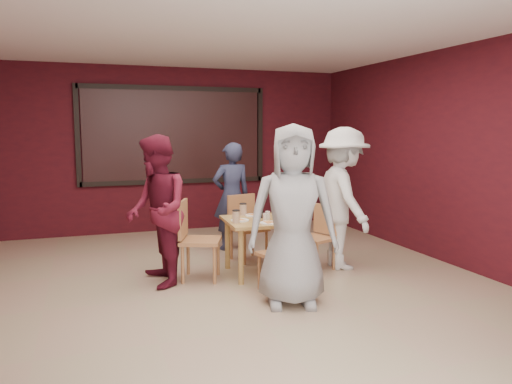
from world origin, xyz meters
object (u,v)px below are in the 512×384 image
object	(u,v)px
chair_front	(284,250)
chair_left	(194,235)
diner_left	(157,211)
diner_right	(343,198)
chair_back	(246,223)
chair_right	(320,233)
diner_back	(232,196)
dining_table	(261,225)
diner_front	(293,216)

from	to	relation	value
chair_front	chair_left	distance (m)	1.13
diner_left	diner_right	world-z (taller)	diner_right
chair_back	chair_right	world-z (taller)	chair_back
chair_front	chair_back	distance (m)	1.46
chair_left	chair_right	distance (m)	1.60
chair_front	diner_left	size ratio (longest dim) A/B	0.48
chair_front	diner_back	bearing A→B (deg)	89.37
chair_front	chair_right	xyz separation A→B (m)	(0.78, 0.70, -0.01)
chair_front	diner_right	distance (m)	1.34
chair_back	chair_left	xyz separation A→B (m)	(-0.86, -0.67, 0.03)
chair_left	diner_right	world-z (taller)	diner_right
diner_back	chair_front	bearing A→B (deg)	86.41
dining_table	diner_left	bearing A→B (deg)	-178.97
diner_front	dining_table	bearing A→B (deg)	104.23
chair_left	diner_back	world-z (taller)	diner_back
chair_right	chair_left	bearing A→B (deg)	177.20
chair_left	diner_front	distance (m)	1.43
chair_back	chair_right	xyz separation A→B (m)	(0.74, -0.75, -0.04)
chair_left	chair_front	bearing A→B (deg)	-43.77
chair_right	diner_left	distance (m)	2.07
chair_back	diner_back	world-z (taller)	diner_back
dining_table	diner_right	bearing A→B (deg)	-3.29
chair_front	chair_right	world-z (taller)	chair_front
chair_front	chair_right	size ratio (longest dim) A/B	1.01
diner_right	chair_left	bearing A→B (deg)	90.46
dining_table	diner_right	world-z (taller)	diner_right
chair_right	diner_back	xyz separation A→B (m)	(-0.76, 1.36, 0.33)
chair_right	chair_back	bearing A→B (deg)	134.52
chair_back	diner_right	size ratio (longest dim) A/B	0.49
chair_left	dining_table	bearing A→B (deg)	-3.74
diner_left	diner_right	bearing A→B (deg)	87.21
chair_front	diner_front	bearing A→B (deg)	-99.43
chair_back	diner_left	world-z (taller)	diner_left
dining_table	diner_right	distance (m)	1.11
chair_left	chair_back	bearing A→B (deg)	38.08
chair_left	diner_right	distance (m)	1.93
diner_right	diner_left	bearing A→B (deg)	92.97
diner_left	diner_front	bearing A→B (deg)	45.98
dining_table	diner_right	xyz separation A→B (m)	(1.07, -0.06, 0.29)
dining_table	chair_left	bearing A→B (deg)	176.26
chair_right	diner_right	size ratio (longest dim) A/B	0.45
diner_front	diner_right	xyz separation A→B (m)	(1.14, 1.04, -0.02)
chair_right	diner_front	bearing A→B (deg)	-128.15
dining_table	chair_front	size ratio (longest dim) A/B	1.10
chair_back	diner_right	bearing A→B (deg)	-37.37
dining_table	diner_back	bearing A→B (deg)	89.15
chair_right	diner_back	bearing A→B (deg)	119.23
diner_front	diner_left	world-z (taller)	diner_front
dining_table	chair_left	size ratio (longest dim) A/B	0.96
chair_front	chair_back	size ratio (longest dim) A/B	0.94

